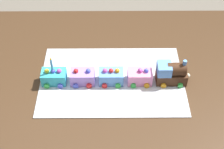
# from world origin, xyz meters

# --- Properties ---
(dining_table) EXTENTS (1.40, 1.00, 0.74)m
(dining_table) POSITION_xyz_m (0.00, 0.00, 0.63)
(dining_table) COLOR #4C331E
(dining_table) RESTS_ON ground
(cake_board) EXTENTS (0.60, 0.40, 0.00)m
(cake_board) POSITION_xyz_m (0.06, 0.01, 0.74)
(cake_board) COLOR silver
(cake_board) RESTS_ON dining_table
(cake_locomotive) EXTENTS (0.14, 0.08, 0.12)m
(cake_locomotive) POSITION_xyz_m (-0.18, 0.02, 0.79)
(cake_locomotive) COLOR #472816
(cake_locomotive) RESTS_ON cake_board
(cake_car_caboose_bubblegum) EXTENTS (0.10, 0.08, 0.07)m
(cake_car_caboose_bubblegum) POSITION_xyz_m (-0.05, 0.02, 0.77)
(cake_car_caboose_bubblegum) COLOR pink
(cake_car_caboose_bubblegum) RESTS_ON cake_board
(cake_car_gondola_sky_blue) EXTENTS (0.10, 0.08, 0.07)m
(cake_car_gondola_sky_blue) POSITION_xyz_m (0.07, 0.02, 0.77)
(cake_car_gondola_sky_blue) COLOR #669EEA
(cake_car_gondola_sky_blue) RESTS_ON cake_board
(cake_car_tanker_lavender) EXTENTS (0.10, 0.08, 0.07)m
(cake_car_tanker_lavender) POSITION_xyz_m (0.18, 0.02, 0.77)
(cake_car_tanker_lavender) COLOR #AD84E0
(cake_car_tanker_lavender) RESTS_ON cake_board
(cake_car_hopper_turquoise) EXTENTS (0.10, 0.08, 0.07)m
(cake_car_hopper_turquoise) POSITION_xyz_m (0.30, 0.02, 0.77)
(cake_car_hopper_turquoise) COLOR #38B7C6
(cake_car_hopper_turquoise) RESTS_ON cake_board
(birthday_candle) EXTENTS (0.01, 0.01, 0.07)m
(birthday_candle) POSITION_xyz_m (0.30, 0.02, 0.85)
(birthday_candle) COLOR #4CA5E5
(birthday_candle) RESTS_ON cake_car_hopper_turquoise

